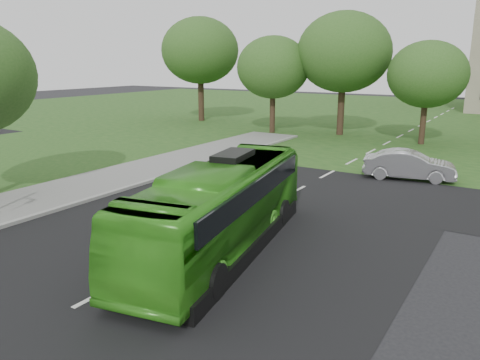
{
  "coord_description": "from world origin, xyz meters",
  "views": [
    {
      "loc": [
        9.22,
        -9.75,
        6.05
      ],
      "look_at": [
        -0.08,
        5.08,
        1.6
      ],
      "focal_mm": 35.0,
      "sensor_mm": 36.0,
      "label": 1
    }
  ],
  "objects": [
    {
      "name": "tree_park_a",
      "position": [
        -10.02,
        26.19,
        5.55
      ],
      "size": [
        6.16,
        6.16,
        8.18
      ],
      "color": "black",
      "rests_on": "ground"
    },
    {
      "name": "ground",
      "position": [
        0.0,
        0.0,
        0.0
      ],
      "size": [
        160.0,
        160.0,
        0.0
      ],
      "primitive_type": "plane",
      "color": "black",
      "rests_on": "ground"
    },
    {
      "name": "street_surfaces",
      "position": [
        -0.38,
        22.75,
        0.03
      ],
      "size": [
        120.0,
        120.0,
        0.15
      ],
      "color": "black",
      "rests_on": "ground"
    },
    {
      "name": "sedan",
      "position": [
        4.0,
        15.31,
        0.76
      ],
      "size": [
        4.86,
        2.56,
        1.52
      ],
      "primitive_type": "imported",
      "rotation": [
        0.0,
        0.0,
        1.79
      ],
      "color": "silver",
      "rests_on": "ground"
    },
    {
      "name": "bus",
      "position": [
        1.0,
        2.21,
        1.44
      ],
      "size": [
        4.29,
        10.6,
        2.88
      ],
      "primitive_type": "imported",
      "rotation": [
        0.0,
        0.0,
        0.19
      ],
      "color": "green",
      "rests_on": "ground"
    },
    {
      "name": "tree_park_f",
      "position": [
        -20.36,
        29.76,
        7.1
      ],
      "size": [
        7.82,
        7.82,
        10.44
      ],
      "color": "black",
      "rests_on": "ground"
    },
    {
      "name": "tree_park_b",
      "position": [
        -4.58,
        28.18,
        6.76
      ],
      "size": [
        7.65,
        7.65,
        10.03
      ],
      "color": "black",
      "rests_on": "ground"
    },
    {
      "name": "tree_park_c",
      "position": [
        2.29,
        26.93,
        5.13
      ],
      "size": [
        5.69,
        5.69,
        7.56
      ],
      "color": "black",
      "rests_on": "ground"
    }
  ]
}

